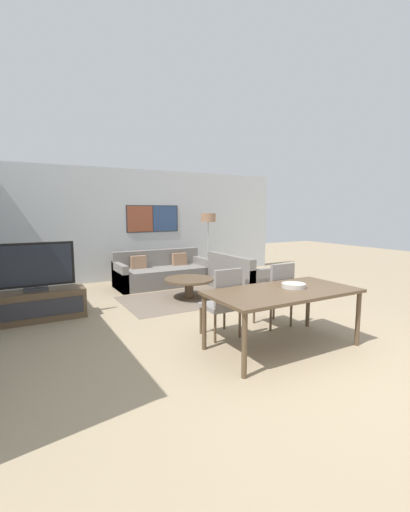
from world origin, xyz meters
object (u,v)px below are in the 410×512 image
Objects in this scene: dining_chair_left at (223,300)px; dining_chair_centre at (277,292)px; sofa_side at (241,279)px; television at (34,267)px; sofa_main at (162,274)px; coffee_table at (189,283)px; tv_console at (37,306)px; dining_table at (283,295)px; fruit_bowl at (293,285)px; floor_lamp at (208,222)px.

dining_chair_left and dining_chair_centre have the same top height.
dining_chair_centre is at bearing 157.64° from sofa_side.
television reaches higher than sofa_main.
coffee_table is 1.01× the size of dining_chair_left.
dining_chair_centre is (3.17, -2.11, 0.29)m from tv_console.
tv_console is 3.89m from dining_table.
dining_table is at bearing -90.99° from sofa_main.
sofa_main is at bearing 89.01° from dining_table.
fruit_bowl is at bearing 10.29° from dining_table.
fruit_bowl is at bearing -43.26° from tv_console.
sofa_main is 3.66m from dining_chair_centre.
dining_chair_left is 4.29m from floor_lamp.
tv_console is 0.67× the size of sofa_main.
dining_table is at bearing -45.84° from television.
dining_chair_centre is at bearing -79.44° from coffee_table.
floor_lamp is (1.42, 4.40, 0.78)m from dining_table.
tv_console is at bearing 134.17° from dining_table.
sofa_side is at bearing 1.53° from coffee_table.
sofa_side is at bearing -47.51° from sofa_main.
coffee_table is 0.58× the size of floor_lamp.
tv_console is 3.15m from sofa_main.
tv_console is at bearing 136.74° from fruit_bowl.
tv_console is 1.49× the size of dining_chair_left.
sofa_side is (4.07, 0.09, 0.03)m from tv_console.
television is 0.55× the size of sofa_main.
fruit_bowl is at bearing -113.05° from dining_chair_centre.
sofa_main and sofa_side have the same top height.
floor_lamp is (1.21, 4.36, 0.68)m from fruit_bowl.
dining_chair_left is (-0.55, -2.16, 0.23)m from coffee_table.
dining_table is (-0.07, -2.82, 0.39)m from coffee_table.
television reaches higher than tv_console.
floor_lamp is (0.04, 1.54, 1.20)m from sofa_side.
coffee_table is at bearing 91.53° from sofa_side.
floor_lamp reaches higher than fruit_bowl.
tv_console is at bearing 136.35° from dining_chair_left.
sofa_main is 2.21× the size of dining_chair_centre.
floor_lamp is (4.11, 1.62, 1.23)m from tv_console.
floor_lamp is (0.94, 3.74, 0.93)m from dining_chair_centre.
fruit_bowl reaches higher than tv_console.
dining_table is (2.69, -2.77, 0.45)m from tv_console.
dining_chair_centre is (3.17, -2.11, -0.34)m from television.
sofa_side is at bearing 67.49° from fruit_bowl.
sofa_main is 4.28m from fruit_bowl.
dining_chair_left is 0.58× the size of floor_lamp.
dining_chair_centre is 3.96m from floor_lamp.
fruit_bowl reaches higher than dining_table.
tv_console is 4.71× the size of fruit_bowl.
floor_lamp reaches higher than sofa_side.
television is 1.21× the size of dining_chair_centre.
dining_chair_centre is 0.58× the size of floor_lamp.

